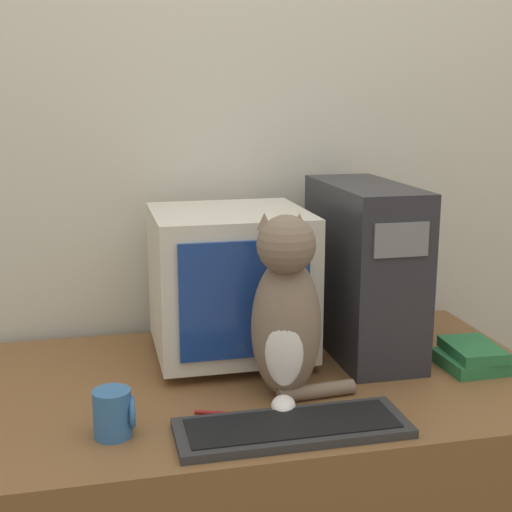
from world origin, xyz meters
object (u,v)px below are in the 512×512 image
Objects in this scene: computer_tower at (363,269)px; pen at (230,414)px; crt_monitor at (230,282)px; book_stack at (473,357)px; cat at (286,316)px; keyboard at (292,428)px; mug at (114,413)px.

pen is at bearing -142.93° from computer_tower.
book_stack is (0.57, -0.22, -0.17)m from crt_monitor.
book_stack is (0.50, 0.06, -0.16)m from cat.
cat is (0.03, 0.17, 0.18)m from keyboard.
crt_monitor is 0.52m from mug.
keyboard is at bearing -82.65° from cat.
mug is (-0.88, -0.17, 0.02)m from book_stack.
crt_monitor is at bearing 159.40° from book_stack.
crt_monitor reaches higher than mug.
mug is at bearing -129.02° from crt_monitor.
crt_monitor is 2.62× the size of pen.
pen is at bearing 136.74° from keyboard.
keyboard is (-0.31, -0.42, -0.21)m from computer_tower.
pen is (-0.11, 0.10, -0.01)m from keyboard.
cat is (0.07, -0.27, -0.01)m from crt_monitor.
mug is at bearing -169.24° from book_stack.
book_stack is at bearing -20.60° from crt_monitor.
pen is at bearing 8.58° from mug.
cat is 4.33× the size of mug.
pen is at bearing -101.32° from crt_monitor.
computer_tower is at bearing 53.52° from keyboard.
keyboard is at bearing -43.26° from pen.
crt_monitor is at bearing 174.78° from computer_tower.
pen is 1.50× the size of mug.
crt_monitor is at bearing 50.98° from mug.
computer_tower reaches higher than crt_monitor.
book_stack is at bearing 11.57° from pen.
book_stack reaches higher than keyboard.
keyboard is at bearing -85.03° from crt_monitor.
keyboard is at bearing -126.48° from computer_tower.
pen is (-0.42, -0.31, -0.22)m from computer_tower.
mug is (-0.66, -0.35, -0.17)m from computer_tower.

